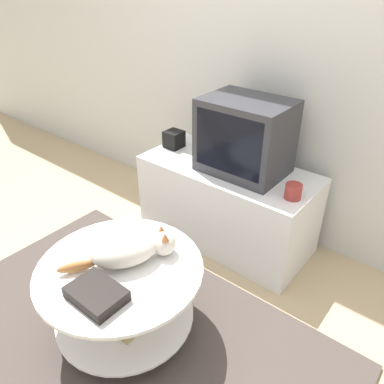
{
  "coord_description": "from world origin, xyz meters",
  "views": [
    {
      "loc": [
        1.01,
        -0.74,
        1.57
      ],
      "look_at": [
        -0.03,
        0.55,
        0.58
      ],
      "focal_mm": 35.0,
      "sensor_mm": 36.0,
      "label": 1
    }
  ],
  "objects_px": {
    "tv": "(245,137)",
    "speaker": "(174,139)",
    "dvd_box": "(97,294)",
    "cat": "(129,249)"
  },
  "relations": [
    {
      "from": "tv",
      "to": "speaker",
      "type": "relative_size",
      "value": 4.35
    },
    {
      "from": "speaker",
      "to": "cat",
      "type": "relative_size",
      "value": 0.24
    },
    {
      "from": "tv",
      "to": "speaker",
      "type": "distance_m",
      "value": 0.57
    },
    {
      "from": "tv",
      "to": "cat",
      "type": "bearing_deg",
      "value": -91.6
    },
    {
      "from": "dvd_box",
      "to": "cat",
      "type": "bearing_deg",
      "value": 105.59
    },
    {
      "from": "tv",
      "to": "speaker",
      "type": "height_order",
      "value": "tv"
    },
    {
      "from": "tv",
      "to": "speaker",
      "type": "bearing_deg",
      "value": -179.72
    },
    {
      "from": "tv",
      "to": "speaker",
      "type": "xyz_separation_m",
      "value": [
        -0.54,
        -0.0,
        -0.16
      ]
    },
    {
      "from": "tv",
      "to": "cat",
      "type": "xyz_separation_m",
      "value": [
        -0.03,
        -0.9,
        -0.26
      ]
    },
    {
      "from": "dvd_box",
      "to": "cat",
      "type": "height_order",
      "value": "cat"
    }
  ]
}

